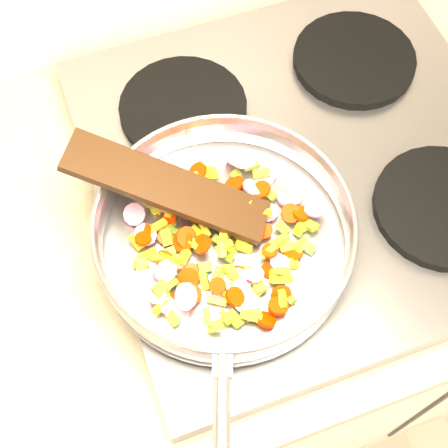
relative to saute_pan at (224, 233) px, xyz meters
name	(u,v)px	position (x,y,z in m)	size (l,w,h in m)	color
cooktop	(305,166)	(0.16, 0.10, -0.07)	(0.60, 0.60, 0.04)	#939399
grate_fl	(251,271)	(0.02, -0.04, -0.04)	(0.19, 0.19, 0.02)	black
grate_fr	(443,207)	(0.30, -0.04, -0.04)	(0.19, 0.19, 0.02)	black
grate_bl	(183,108)	(0.02, 0.24, -0.04)	(0.19, 0.19, 0.02)	black
grate_br	(354,59)	(0.30, 0.24, -0.04)	(0.19, 0.19, 0.02)	black
saute_pan	(224,233)	(0.00, 0.00, 0.00)	(0.37, 0.52, 0.06)	#9E9EA5
vegetable_heap	(221,241)	(0.00, 0.00, -0.02)	(0.27, 0.27, 0.06)	olive
wooden_spatula	(168,187)	(-0.05, 0.07, 0.03)	(0.26, 0.06, 0.01)	black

